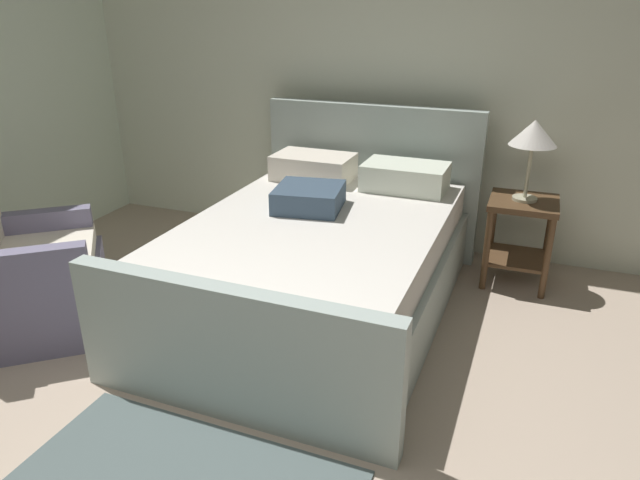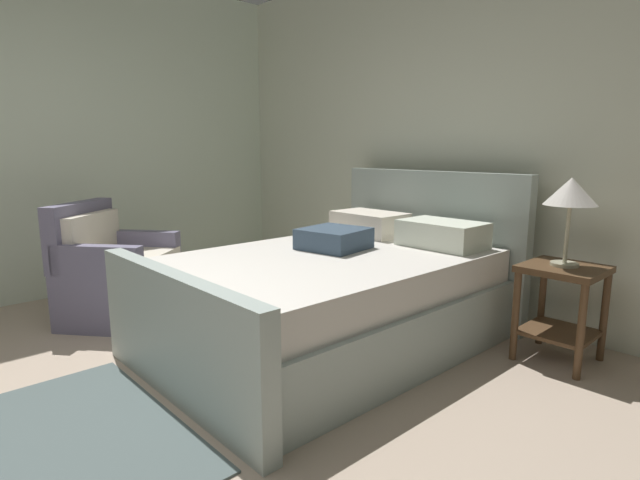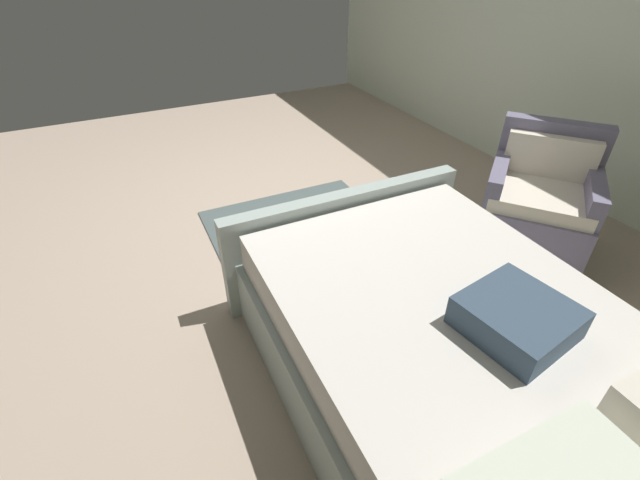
# 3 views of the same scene
# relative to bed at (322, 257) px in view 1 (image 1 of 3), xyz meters

# --- Properties ---
(wall_back) EXTENTS (5.18, 0.12, 2.84)m
(wall_back) POSITION_rel_bed_xyz_m (0.07, 1.28, 1.08)
(wall_back) COLOR silver
(wall_back) RESTS_ON ground
(bed) EXTENTS (1.66, 2.29, 1.13)m
(bed) POSITION_rel_bed_xyz_m (0.00, 0.00, 0.00)
(bed) COLOR #A2B0AA
(bed) RESTS_ON ground
(nightstand_right) EXTENTS (0.44, 0.44, 0.60)m
(nightstand_right) POSITION_rel_bed_xyz_m (1.13, 0.81, 0.06)
(nightstand_right) COLOR #523721
(nightstand_right) RESTS_ON ground
(table_lamp_right) EXTENTS (0.30, 0.30, 0.53)m
(table_lamp_right) POSITION_rel_bed_xyz_m (1.13, 0.81, 0.69)
(table_lamp_right) COLOR #B7B293
(table_lamp_right) RESTS_ON nightstand_right
(armchair) EXTENTS (1.02, 1.02, 0.90)m
(armchair) POSITION_rel_bed_xyz_m (-1.48, -0.88, 0.00)
(armchair) COLOR slate
(armchair) RESTS_ON ground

